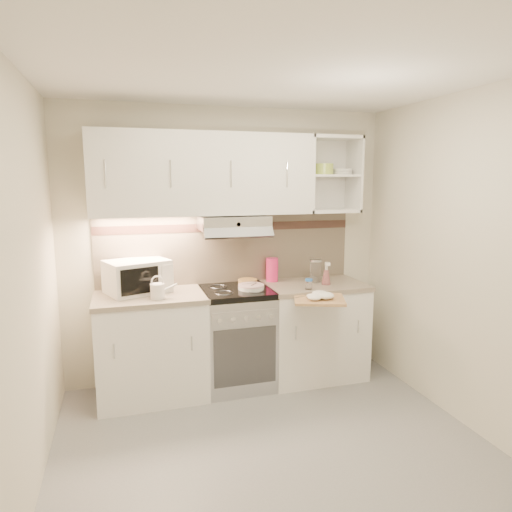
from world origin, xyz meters
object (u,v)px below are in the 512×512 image
(watering_can, at_px, (158,290))
(microwave, at_px, (137,276))
(glass_jar, at_px, (316,271))
(cutting_board, at_px, (319,299))
(plate_stack, at_px, (251,287))
(spray_bottle, at_px, (326,275))
(pink_pitcher, at_px, (272,270))
(electric_range, at_px, (237,337))

(watering_can, bearing_deg, microwave, 120.43)
(glass_jar, relative_size, cutting_board, 0.53)
(plate_stack, relative_size, cutting_board, 0.56)
(spray_bottle, bearing_deg, microwave, -171.69)
(microwave, height_order, plate_stack, microwave)
(watering_can, height_order, plate_stack, watering_can)
(microwave, bearing_deg, pink_pitcher, -16.68)
(microwave, xyz_separation_m, plate_stack, (0.96, -0.17, -0.12))
(electric_range, height_order, pink_pitcher, pink_pitcher)
(microwave, distance_m, glass_jar, 1.62)
(pink_pitcher, height_order, cutting_board, pink_pitcher)
(electric_range, distance_m, plate_stack, 0.49)
(watering_can, xyz_separation_m, spray_bottle, (1.52, 0.08, 0.02))
(pink_pitcher, bearing_deg, microwave, 164.56)
(watering_can, relative_size, pink_pitcher, 1.00)
(glass_jar, bearing_deg, microwave, 177.67)
(microwave, bearing_deg, spray_bottle, -26.90)
(microwave, xyz_separation_m, cutting_board, (1.44, -0.56, -0.17))
(plate_stack, xyz_separation_m, cutting_board, (0.48, -0.39, -0.05))
(cutting_board, bearing_deg, pink_pitcher, 127.47)
(watering_can, distance_m, cutting_board, 1.32)
(electric_range, relative_size, pink_pitcher, 4.01)
(pink_pitcher, bearing_deg, electric_range, -172.78)
(microwave, xyz_separation_m, glass_jar, (1.62, -0.07, -0.03))
(electric_range, bearing_deg, microwave, 172.16)
(plate_stack, bearing_deg, glass_jar, 9.00)
(electric_range, xyz_separation_m, glass_jar, (0.78, 0.05, 0.56))
(glass_jar, height_order, cutting_board, glass_jar)
(watering_can, bearing_deg, pink_pitcher, 17.71)
(plate_stack, relative_size, glass_jar, 1.06)
(microwave, relative_size, spray_bottle, 2.67)
(microwave, relative_size, glass_jar, 2.72)
(pink_pitcher, xyz_separation_m, cutting_board, (0.20, -0.64, -0.14))
(microwave, bearing_deg, watering_can, -80.19)
(microwave, xyz_separation_m, watering_can, (0.15, -0.26, -0.07))
(plate_stack, distance_m, glass_jar, 0.67)
(spray_bottle, bearing_deg, plate_stack, -166.60)
(electric_range, xyz_separation_m, pink_pitcher, (0.40, 0.20, 0.56))
(microwave, bearing_deg, cutting_board, -41.81)
(electric_range, height_order, glass_jar, glass_jar)
(watering_can, height_order, pink_pitcher, pink_pitcher)
(watering_can, xyz_separation_m, glass_jar, (1.47, 0.20, 0.04))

